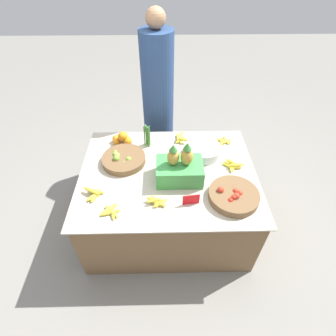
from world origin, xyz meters
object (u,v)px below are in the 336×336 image
object	(u,v)px
produce_crate	(180,169)
vendor_person	(158,103)
tomato_basket	(234,195)
price_sign	(191,200)
lime_bowl	(124,159)
metal_bowl	(203,150)

from	to	relation	value
produce_crate	vendor_person	size ratio (longest dim) A/B	0.22
tomato_basket	price_sign	world-z (taller)	tomato_basket
lime_bowl	metal_bowl	xyz separation A→B (m)	(0.71, 0.09, 0.01)
tomato_basket	vendor_person	xyz separation A→B (m)	(-0.58, 1.25, 0.09)
price_sign	produce_crate	world-z (taller)	produce_crate
lime_bowl	tomato_basket	distance (m)	0.98
tomato_basket	metal_bowl	bearing A→B (deg)	107.93
price_sign	produce_crate	xyz separation A→B (m)	(-0.07, 0.27, 0.06)
tomato_basket	metal_bowl	world-z (taller)	tomato_basket
tomato_basket	vendor_person	distance (m)	1.39
price_sign	vendor_person	size ratio (longest dim) A/B	0.08
lime_bowl	tomato_basket	size ratio (longest dim) A/B	0.99
lime_bowl	vendor_person	size ratio (longest dim) A/B	0.22
price_sign	produce_crate	size ratio (longest dim) A/B	0.34
price_sign	produce_crate	distance (m)	0.29
price_sign	vendor_person	world-z (taller)	vendor_person
metal_bowl	produce_crate	xyz separation A→B (m)	(-0.23, -0.30, 0.06)
lime_bowl	price_sign	world-z (taller)	same
vendor_person	lime_bowl	bearing A→B (deg)	-110.10
produce_crate	vendor_person	world-z (taller)	vendor_person
vendor_person	produce_crate	bearing A→B (deg)	-80.09
tomato_basket	produce_crate	world-z (taller)	produce_crate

